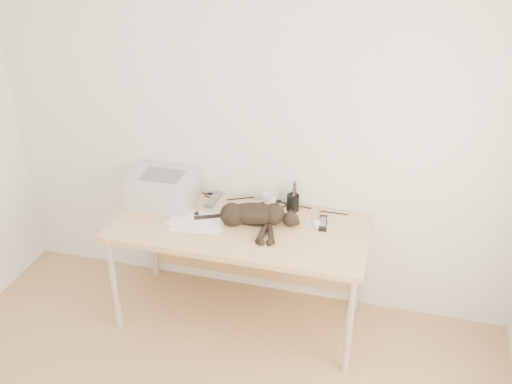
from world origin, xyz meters
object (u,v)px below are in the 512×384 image
(desk, at_px, (243,236))
(pen_cup, at_px, (293,202))
(printer, at_px, (163,188))
(cat, at_px, (251,215))
(mug, at_px, (270,200))
(mouse, at_px, (318,222))

(desk, distance_m, pen_cup, 0.39)
(printer, bearing_deg, cat, -12.15)
(mug, bearing_deg, mouse, -23.39)
(pen_cup, xyz_separation_m, mouse, (0.19, -0.14, -0.04))
(cat, distance_m, mouse, 0.42)
(desk, bearing_deg, cat, -37.81)
(pen_cup, relative_size, mouse, 1.78)
(mug, bearing_deg, pen_cup, -3.23)
(desk, distance_m, cat, 0.22)
(cat, bearing_deg, mug, 66.47)
(printer, distance_m, cat, 0.65)
(pen_cup, bearing_deg, cat, -131.92)
(desk, bearing_deg, mouse, 5.65)
(desk, height_order, mouse, mouse)
(printer, relative_size, cat, 0.64)
(mug, xyz_separation_m, mouse, (0.34, -0.15, -0.03))
(mug, bearing_deg, printer, -171.07)
(desk, height_order, pen_cup, pen_cup)
(mug, relative_size, pen_cup, 0.48)
(cat, relative_size, pen_cup, 3.27)
(cat, xyz_separation_m, pen_cup, (0.21, 0.24, -0.01))
(desk, relative_size, cat, 2.38)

